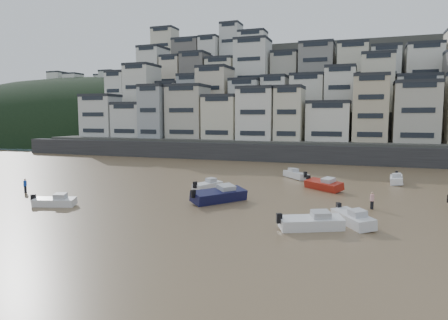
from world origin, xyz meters
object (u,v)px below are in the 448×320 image
at_px(boat_f, 208,184).
at_px(boat_i, 397,178).
at_px(boat_h, 296,173).
at_px(boat_b, 353,216).
at_px(person_pink, 372,201).
at_px(boat_c, 219,194).
at_px(boat_e, 323,184).
at_px(boat_j, 54,200).
at_px(boat_a, 311,220).
at_px(person_blue, 25,186).

distance_m(boat_f, boat_i, 26.18).
bearing_deg(boat_h, boat_b, 160.11).
xyz_separation_m(boat_b, boat_f, (-17.84, 11.47, -0.10)).
xyz_separation_m(boat_f, person_pink, (19.48, -4.80, 0.22)).
height_order(boat_c, boat_i, boat_c).
relative_size(boat_e, boat_j, 1.24).
relative_size(boat_f, boat_i, 0.88).
distance_m(boat_a, boat_h, 27.17).
bearing_deg(boat_f, boat_a, -112.66).
bearing_deg(person_pink, person_blue, -172.98).
bearing_deg(boat_j, boat_f, 34.54).
height_order(boat_e, boat_j, boat_e).
height_order(boat_a, boat_c, boat_c).
height_order(boat_j, person_pink, person_pink).
height_order(boat_f, boat_i, boat_i).
distance_m(boat_h, person_blue, 36.39).
xyz_separation_m(boat_h, person_blue, (-28.92, -22.09, 0.13)).
bearing_deg(boat_h, boat_i, -128.92).
distance_m(boat_i, person_pink, 17.83).
distance_m(boat_b, boat_i, 24.69).
relative_size(boat_h, boat_j, 1.18).
height_order(boat_e, boat_h, boat_e).
relative_size(boat_i, boat_j, 1.17).
bearing_deg(person_pink, boat_b, -103.76).
bearing_deg(boat_c, boat_b, -72.95).
bearing_deg(boat_a, boat_e, 66.95).
bearing_deg(boat_f, person_blue, 137.14).
bearing_deg(boat_a, boat_j, 154.71).
relative_size(boat_a, boat_j, 1.22).
bearing_deg(boat_a, person_blue, 147.03).
relative_size(boat_b, person_blue, 3.15).
bearing_deg(person_blue, boat_c, 6.91).
relative_size(boat_c, boat_i, 1.26).
bearing_deg(boat_a, boat_i, 47.48).
bearing_deg(person_pink, boat_f, 166.15).
height_order(boat_a, person_pink, person_pink).
xyz_separation_m(boat_e, boat_f, (-13.90, -4.28, -0.13)).
height_order(boat_a, boat_h, boat_a).
bearing_deg(boat_b, boat_i, 137.95).
distance_m(boat_h, boat_i, 13.78).
height_order(boat_a, boat_e, boat_e).
bearing_deg(boat_j, boat_e, 19.18).
bearing_deg(boat_e, person_blue, -118.37).
bearing_deg(boat_e, boat_h, 159.52).
bearing_deg(boat_j, boat_a, -16.97).
xyz_separation_m(boat_a, boat_h, (-5.59, 26.58, -0.03)).
xyz_separation_m(boat_b, boat_h, (-8.72, 23.93, -0.00)).
bearing_deg(boat_e, boat_a, -48.31).
bearing_deg(boat_a, person_pink, 37.38).
bearing_deg(boat_j, person_blue, 134.53).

